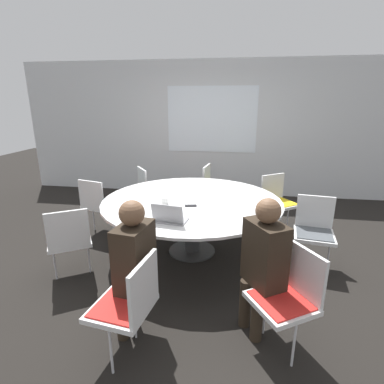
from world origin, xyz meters
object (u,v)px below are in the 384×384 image
chair_5 (150,188)px  laptop (169,217)px  chair_0 (129,301)px  person_0 (133,260)px  chair_1 (289,293)px  person_1 (263,257)px  chair_4 (214,186)px  coffee_cup (165,201)px  chair_7 (69,238)px  chair_2 (314,227)px  cell_phone (191,206)px  chair_3 (277,198)px  chair_6 (98,202)px

chair_5 → laptop: laptop is taller
chair_0 → person_0: (-0.05, 0.25, 0.20)m
laptop → chair_1: bearing=155.6°
chair_5 → person_1: bearing=-0.9°
person_1 → chair_4: bearing=-18.6°
chair_4 → coffee_cup: size_ratio=9.74×
chair_7 → person_1: 2.06m
person_0 → laptop: 0.76m
chair_2 → coffee_cup: chair_2 is taller
chair_2 → coffee_cup: bearing=10.2°
chair_7 → cell_phone: 1.39m
chair_5 → person_1: (1.68, -2.48, 0.20)m
chair_1 → chair_2: 1.41m
chair_5 → person_1: person_1 is taller
chair_3 → chair_6: same height
chair_1 → chair_6: (-2.41, 1.81, 0.00)m
chair_1 → cell_phone: chair_1 is taller
chair_2 → laptop: laptop is taller
chair_5 → person_0: (0.65, -2.68, 0.20)m
chair_5 → cell_phone: size_ratio=5.65×
chair_3 → person_0: 2.80m
chair_0 → coffee_cup: chair_0 is taller
person_0 → coffee_cup: (-0.06, 1.31, 0.06)m
chair_4 → chair_6: size_ratio=1.00×
chair_0 → chair_1: size_ratio=1.00×
person_0 → chair_6: bearing=41.5°
chair_5 → chair_3: bearing=47.5°
chair_4 → person_1: person_1 is taller
person_0 → person_1: bearing=-70.6°
chair_1 → chair_5: size_ratio=1.00×
laptop → cell_phone: (0.14, 0.52, -0.05)m
chair_0 → chair_4: size_ratio=1.00×
chair_7 → laptop: bearing=-28.3°
coffee_cup → chair_2: bearing=1.6°
chair_1 → chair_2: same height
chair_7 → chair_2: bearing=-17.6°
chair_6 → person_1: person_1 is taller
chair_2 → person_0: person_0 is taller
chair_0 → chair_1: same height
chair_2 → laptop: bearing=29.8°
chair_1 → chair_5: same height
chair_3 → person_1: size_ratio=0.71×
chair_0 → chair_4: (0.36, 3.22, 0.00)m
chair_0 → chair_3: size_ratio=1.00×
chair_1 → laptop: 1.33m
chair_0 → chair_1: (1.18, 0.28, 0.00)m
coffee_cup → cell_phone: (0.33, -0.04, -0.03)m
chair_2 → chair_4: bearing=-42.5°
chair_7 → person_1: size_ratio=0.71×
chair_1 → laptop: laptop is taller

